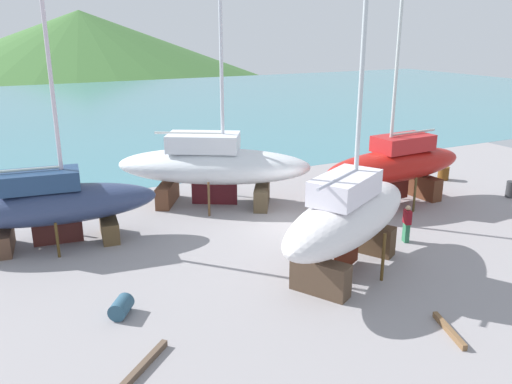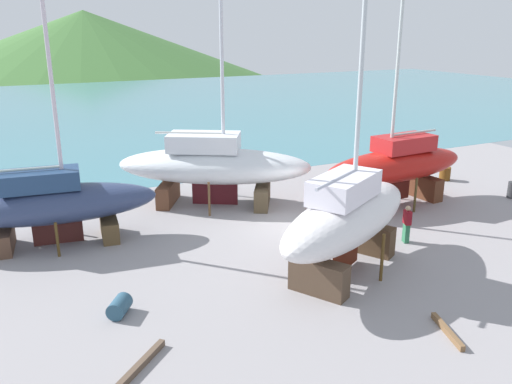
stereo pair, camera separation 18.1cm
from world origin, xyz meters
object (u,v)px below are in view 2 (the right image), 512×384
(worker, at_px, (407,223))
(barrel_tipped_center, at_px, (445,174))
(sailboat_mid_port, at_px, (213,165))
(barrel_rust_far, at_px, (120,307))
(sailboat_large_starboard, at_px, (347,216))
(sailboat_small_center, at_px, (397,165))
(sailboat_far_slipway, at_px, (54,203))

(worker, bearing_deg, barrel_tipped_center, 55.95)
(sailboat_mid_port, xyz_separation_m, barrel_tipped_center, (14.39, -1.99, -1.76))
(barrel_rust_far, bearing_deg, sailboat_large_starboard, -4.17)
(sailboat_large_starboard, relative_size, worker, 8.58)
(sailboat_mid_port, bearing_deg, sailboat_small_center, 4.96)
(sailboat_large_starboard, height_order, sailboat_mid_port, sailboat_mid_port)
(sailboat_small_center, bearing_deg, worker, 51.68)
(sailboat_mid_port, bearing_deg, sailboat_far_slipway, -135.62)
(worker, bearing_deg, sailboat_mid_port, 142.73)
(sailboat_far_slipway, xyz_separation_m, barrel_tipped_center, (22.44, -0.05, -1.44))
(sailboat_small_center, distance_m, worker, 5.44)
(sailboat_large_starboard, xyz_separation_m, barrel_rust_far, (-8.42, 0.61, -1.94))
(sailboat_far_slipway, bearing_deg, worker, -18.99)
(sailboat_far_slipway, distance_m, barrel_tipped_center, 22.49)
(sailboat_small_center, relative_size, barrel_tipped_center, 17.29)
(sailboat_small_center, xyz_separation_m, barrel_rust_far, (-15.53, -4.90, -1.83))
(sailboat_small_center, xyz_separation_m, sailboat_mid_port, (-8.56, 4.16, 0.04))
(sailboat_small_center, relative_size, sailboat_mid_port, 0.81)
(worker, xyz_separation_m, barrel_rust_far, (-12.49, -0.57, -0.57))
(sailboat_large_starboard, distance_m, sailboat_mid_port, 9.78)
(barrel_tipped_center, bearing_deg, sailboat_far_slipway, 179.86)
(sailboat_large_starboard, bearing_deg, sailboat_far_slipway, 111.90)
(sailboat_small_center, height_order, barrel_tipped_center, sailboat_small_center)
(sailboat_small_center, relative_size, sailboat_far_slipway, 1.05)
(sailboat_mid_port, xyz_separation_m, barrel_rust_far, (-6.97, -9.06, -1.87))
(barrel_rust_far, distance_m, barrel_tipped_center, 22.50)
(sailboat_mid_port, bearing_deg, barrel_rust_far, -96.69)
(sailboat_far_slipway, relative_size, sailboat_large_starboard, 0.93)
(sailboat_mid_port, relative_size, barrel_tipped_center, 21.27)
(sailboat_small_center, relative_size, barrel_rust_far, 15.76)
(sailboat_small_center, height_order, sailboat_far_slipway, sailboat_small_center)
(sailboat_far_slipway, height_order, sailboat_mid_port, sailboat_mid_port)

